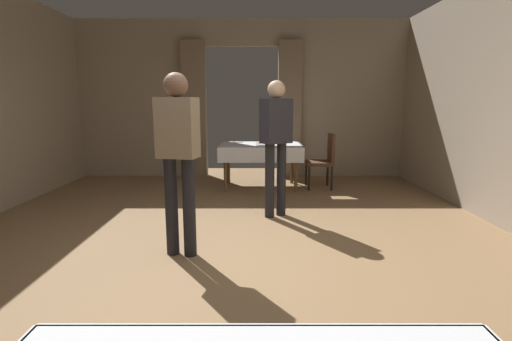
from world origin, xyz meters
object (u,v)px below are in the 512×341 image
at_px(dining_table_mid, 261,149).
at_px(plate_mid_c, 238,142).
at_px(person_diner_standing_aside, 179,150).
at_px(flower_vase_mid, 284,139).
at_px(plate_mid_d, 263,145).
at_px(plate_mid_b, 261,143).
at_px(person_waiter_by_doorway, 277,137).
at_px(chair_mid_right, 325,158).

bearing_deg(dining_table_mid, plate_mid_c, 143.21).
distance_m(plate_mid_c, person_diner_standing_aside, 3.29).
relative_size(plate_mid_c, person_diner_standing_aside, 0.10).
bearing_deg(person_diner_standing_aside, plate_mid_c, 83.16).
relative_size(flower_vase_mid, plate_mid_d, 0.94).
bearing_deg(plate_mid_b, plate_mid_d, -87.19).
xyz_separation_m(dining_table_mid, person_diner_standing_aside, (-0.80, -2.95, 0.36)).
relative_size(plate_mid_b, person_diner_standing_aside, 0.12).
distance_m(dining_table_mid, flower_vase_mid, 0.47).
xyz_separation_m(plate_mid_c, person_waiter_by_doorway, (0.58, -1.99, 0.27)).
relative_size(dining_table_mid, person_diner_standing_aside, 0.81).
xyz_separation_m(dining_table_mid, plate_mid_c, (-0.41, 0.30, 0.10)).
xyz_separation_m(dining_table_mid, plate_mid_b, (0.01, 0.21, 0.10)).
xyz_separation_m(dining_table_mid, plate_mid_d, (0.03, -0.12, 0.10)).
bearing_deg(flower_vase_mid, plate_mid_c, 148.22).
xyz_separation_m(chair_mid_right, flower_vase_mid, (-0.70, -0.13, 0.35)).
distance_m(chair_mid_right, person_diner_standing_aside, 3.49).
height_order(dining_table_mid, plate_mid_d, plate_mid_d).
bearing_deg(dining_table_mid, person_waiter_by_doorway, -84.14).
distance_m(plate_mid_b, plate_mid_c, 0.43).
distance_m(chair_mid_right, plate_mid_b, 1.13).
relative_size(plate_mid_c, plate_mid_d, 0.81).
bearing_deg(person_diner_standing_aside, chair_mid_right, 57.12).
bearing_deg(plate_mid_c, person_diner_standing_aside, -96.84).
relative_size(flower_vase_mid, person_diner_standing_aside, 0.12).
xyz_separation_m(plate_mid_c, plate_mid_d, (0.43, -0.43, 0.00)).
distance_m(plate_mid_c, person_waiter_by_doorway, 2.09).
xyz_separation_m(chair_mid_right, plate_mid_d, (-1.05, -0.07, 0.24)).
xyz_separation_m(plate_mid_b, plate_mid_c, (-0.42, 0.09, 0.00)).
bearing_deg(person_diner_standing_aside, flower_vase_mid, 66.97).
xyz_separation_m(flower_vase_mid, plate_mid_b, (-0.37, 0.39, -0.11)).
height_order(plate_mid_d, person_diner_standing_aside, person_diner_standing_aside).
xyz_separation_m(plate_mid_c, person_diner_standing_aside, (-0.39, -3.26, 0.27)).
height_order(chair_mid_right, plate_mid_c, chair_mid_right).
height_order(chair_mid_right, flower_vase_mid, flower_vase_mid).
height_order(flower_vase_mid, plate_mid_b, flower_vase_mid).
bearing_deg(person_waiter_by_doorway, plate_mid_b, 94.94).
distance_m(dining_table_mid, plate_mid_d, 0.16).
bearing_deg(plate_mid_c, flower_vase_mid, -31.78).
height_order(plate_mid_c, plate_mid_d, same).
xyz_separation_m(flower_vase_mid, person_diner_standing_aside, (-1.18, -2.77, 0.16)).
bearing_deg(plate_mid_d, plate_mid_b, 92.81).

